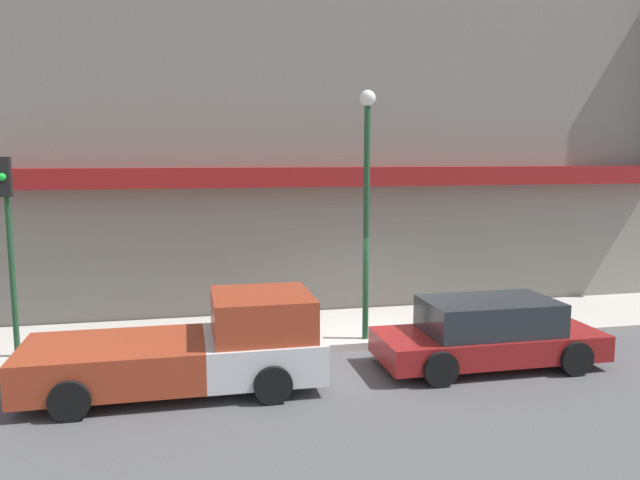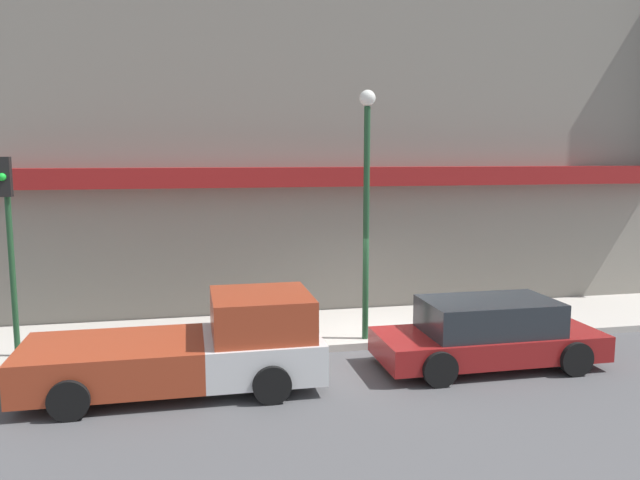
{
  "view_description": "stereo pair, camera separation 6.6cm",
  "coord_description": "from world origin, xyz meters",
  "px_view_note": "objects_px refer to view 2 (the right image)",
  "views": [
    {
      "loc": [
        -4.5,
        -13.08,
        4.38
      ],
      "look_at": [
        -1.4,
        1.27,
        2.36
      ],
      "focal_mm": 35.0,
      "sensor_mm": 36.0,
      "label": 1
    },
    {
      "loc": [
        -4.44,
        -13.09,
        4.38
      ],
      "look_at": [
        -1.4,
        1.27,
        2.36
      ],
      "focal_mm": 35.0,
      "sensor_mm": 36.0,
      "label": 2
    }
  ],
  "objects_px": {
    "traffic_light": "(8,222)",
    "pickup_truck": "(196,348)",
    "fire_hydrant": "(255,324)",
    "street_lamp": "(367,186)",
    "parked_car": "(488,334)"
  },
  "relations": [
    {
      "from": "parked_car",
      "to": "traffic_light",
      "type": "xyz_separation_m",
      "value": [
        -9.63,
        2.12,
        2.31
      ]
    },
    {
      "from": "traffic_light",
      "to": "pickup_truck",
      "type": "bearing_deg",
      "value": -30.01
    },
    {
      "from": "fire_hydrant",
      "to": "street_lamp",
      "type": "relative_size",
      "value": 0.13
    },
    {
      "from": "fire_hydrant",
      "to": "street_lamp",
      "type": "bearing_deg",
      "value": -9.12
    },
    {
      "from": "parked_car",
      "to": "fire_hydrant",
      "type": "distance_m",
      "value": 5.16
    },
    {
      "from": "fire_hydrant",
      "to": "traffic_light",
      "type": "distance_m",
      "value": 5.6
    },
    {
      "from": "street_lamp",
      "to": "fire_hydrant",
      "type": "bearing_deg",
      "value": 170.88
    },
    {
      "from": "parked_car",
      "to": "pickup_truck",
      "type": "bearing_deg",
      "value": -179.61
    },
    {
      "from": "pickup_truck",
      "to": "parked_car",
      "type": "distance_m",
      "value": 5.96
    },
    {
      "from": "parked_car",
      "to": "fire_hydrant",
      "type": "height_order",
      "value": "parked_car"
    },
    {
      "from": "traffic_light",
      "to": "fire_hydrant",
      "type": "bearing_deg",
      "value": 1.94
    },
    {
      "from": "pickup_truck",
      "to": "fire_hydrant",
      "type": "height_order",
      "value": "pickup_truck"
    },
    {
      "from": "parked_car",
      "to": "traffic_light",
      "type": "relative_size",
      "value": 1.12
    },
    {
      "from": "pickup_truck",
      "to": "street_lamp",
      "type": "bearing_deg",
      "value": 26.52
    },
    {
      "from": "fire_hydrant",
      "to": "street_lamp",
      "type": "xyz_separation_m",
      "value": [
        2.51,
        -0.4,
        3.14
      ]
    }
  ]
}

